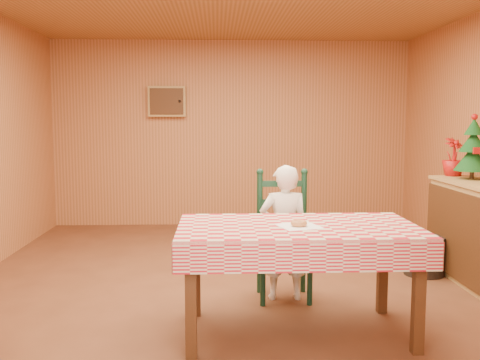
# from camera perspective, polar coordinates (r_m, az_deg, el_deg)

# --- Properties ---
(ground) EXTENTS (6.00, 6.00, 0.00)m
(ground) POSITION_cam_1_polar(r_m,az_deg,el_deg) (4.84, 0.10, -11.53)
(ground) COLOR brown
(ground) RESTS_ON ground
(cabin_walls) EXTENTS (5.10, 6.05, 2.65)m
(cabin_walls) POSITION_cam_1_polar(r_m,az_deg,el_deg) (5.15, -0.19, 10.15)
(cabin_walls) COLOR #B77242
(cabin_walls) RESTS_ON ground
(dining_table) EXTENTS (1.66, 0.96, 0.77)m
(dining_table) POSITION_cam_1_polar(r_m,az_deg,el_deg) (3.73, 6.16, -6.04)
(dining_table) COLOR #4A2913
(dining_table) RESTS_ON ground
(ladder_chair) EXTENTS (0.44, 0.40, 1.08)m
(ladder_chair) POSITION_cam_1_polar(r_m,az_deg,el_deg) (4.53, 4.63, -6.19)
(ladder_chair) COLOR black
(ladder_chair) RESTS_ON ground
(seated_child) EXTENTS (0.41, 0.27, 1.12)m
(seated_child) POSITION_cam_1_polar(r_m,az_deg,el_deg) (4.46, 4.73, -5.61)
(seated_child) COLOR white
(seated_child) RESTS_ON ground
(napkin) EXTENTS (0.32, 0.32, 0.00)m
(napkin) POSITION_cam_1_polar(r_m,az_deg,el_deg) (3.66, 6.29, -4.92)
(napkin) COLOR white
(napkin) RESTS_ON dining_table
(donut) EXTENTS (0.14, 0.14, 0.04)m
(donut) POSITION_cam_1_polar(r_m,az_deg,el_deg) (3.66, 6.30, -4.60)
(donut) COLOR #B57441
(donut) RESTS_ON napkin
(christmas_tree) EXTENTS (0.34, 0.34, 0.62)m
(christmas_tree) POSITION_cam_1_polar(r_m,az_deg,el_deg) (5.53, 23.60, 2.99)
(christmas_tree) COLOR #4A2913
(christmas_tree) RESTS_ON shelf_unit
(flower_arrangement) EXTENTS (0.29, 0.29, 0.39)m
(flower_arrangement) POSITION_cam_1_polar(r_m,az_deg,el_deg) (5.79, 21.82, 2.32)
(flower_arrangement) COLOR #AA110F
(flower_arrangement) RESTS_ON shelf_unit
(storage_bin) EXTENTS (0.50, 0.50, 0.38)m
(storage_bin) POSITION_cam_1_polar(r_m,az_deg,el_deg) (5.50, 19.06, -7.62)
(storage_bin) COLOR black
(storage_bin) RESTS_ON ground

